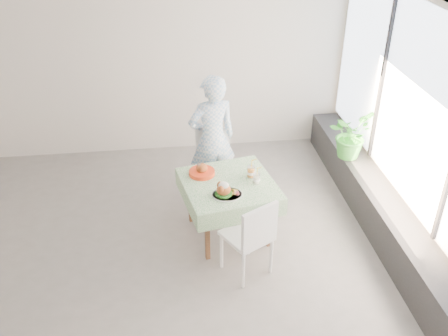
{
  "coord_description": "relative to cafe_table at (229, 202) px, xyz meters",
  "views": [
    {
      "loc": [
        0.24,
        -4.72,
        3.9
      ],
      "look_at": [
        0.87,
        0.21,
        0.92
      ],
      "focal_mm": 40.0,
      "sensor_mm": 36.0,
      "label": 1
    }
  ],
  "objects": [
    {
      "name": "ceiling",
      "position": [
        -0.92,
        -0.16,
        2.34
      ],
      "size": [
        6.0,
        6.0,
        0.0
      ],
      "primitive_type": "plane",
      "rotation": [
        3.14,
        0.0,
        0.0
      ],
      "color": "white",
      "rests_on": "ground"
    },
    {
      "name": "main_dish",
      "position": [
        -0.07,
        -0.27,
        0.34
      ],
      "size": [
        0.35,
        0.35,
        0.18
      ],
      "color": "white",
      "rests_on": "cafe_table"
    },
    {
      "name": "juice_cup_orange",
      "position": [
        0.28,
        0.1,
        0.35
      ],
      "size": [
        0.1,
        0.1,
        0.28
      ],
      "color": "white",
      "rests_on": "cafe_table"
    },
    {
      "name": "wall_right",
      "position": [
        2.08,
        -0.16,
        0.94
      ],
      "size": [
        0.02,
        5.0,
        2.8
      ],
      "primitive_type": "cube",
      "color": "silver",
      "rests_on": "ground"
    },
    {
      "name": "window_ledge",
      "position": [
        1.88,
        -0.16,
        -0.21
      ],
      "size": [
        0.4,
        4.8,
        0.5
      ],
      "primitive_type": "cube",
      "color": "black",
      "rests_on": "ground"
    },
    {
      "name": "second_dish",
      "position": [
        -0.3,
        0.22,
        0.33
      ],
      "size": [
        0.31,
        0.31,
        0.15
      ],
      "color": "red",
      "rests_on": "cafe_table"
    },
    {
      "name": "floor",
      "position": [
        -0.92,
        -0.16,
        -0.46
      ],
      "size": [
        6.0,
        6.0,
        0.0
      ],
      "primitive_type": "plane",
      "color": "slate",
      "rests_on": "ground"
    },
    {
      "name": "chair_far",
      "position": [
        -0.1,
        0.78,
        -0.16
      ],
      "size": [
        0.49,
        0.49,
        0.98
      ],
      "color": "white",
      "rests_on": "ground"
    },
    {
      "name": "wall_back",
      "position": [
        -0.92,
        2.34,
        0.94
      ],
      "size": [
        6.0,
        0.02,
        2.8
      ],
      "primitive_type": "cube",
      "color": "silver",
      "rests_on": "ground"
    },
    {
      "name": "diner",
      "position": [
        -0.1,
        0.86,
        0.42
      ],
      "size": [
        0.73,
        0.57,
        1.76
      ],
      "primitive_type": "imported",
      "rotation": [
        0.0,
        0.0,
        3.39
      ],
      "color": "#89B4DC",
      "rests_on": "ground"
    },
    {
      "name": "chair_near",
      "position": [
        0.11,
        -0.7,
        -0.16
      ],
      "size": [
        0.62,
        0.62,
        0.97
      ],
      "color": "white",
      "rests_on": "ground"
    },
    {
      "name": "potted_plant",
      "position": [
        1.77,
        0.86,
        0.37
      ],
      "size": [
        0.77,
        0.78,
        0.65
      ],
      "primitive_type": "imported",
      "rotation": [
        0.0,
        0.0,
        0.81
      ],
      "color": "#35852C",
      "rests_on": "window_ledge"
    },
    {
      "name": "cafe_table",
      "position": [
        0.0,
        0.0,
        0.0
      ],
      "size": [
        1.22,
        1.22,
        0.74
      ],
      "color": "brown",
      "rests_on": "ground"
    },
    {
      "name": "window_pane",
      "position": [
        2.05,
        -0.16,
        1.19
      ],
      "size": [
        0.01,
        4.8,
        2.18
      ],
      "primitive_type": "cube",
      "color": "#D1E0F9",
      "rests_on": "ground"
    },
    {
      "name": "juice_cup_lemonade",
      "position": [
        0.32,
        -0.05,
        0.34
      ],
      "size": [
        0.09,
        0.09,
        0.25
      ],
      "color": "white",
      "rests_on": "cafe_table"
    },
    {
      "name": "wall_front",
      "position": [
        -0.92,
        -2.66,
        0.94
      ],
      "size": [
        6.0,
        0.02,
        2.8
      ],
      "primitive_type": "cube",
      "color": "silver",
      "rests_on": "ground"
    }
  ]
}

